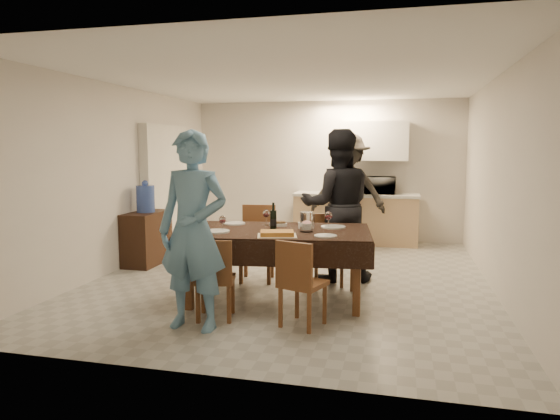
{
  "coord_description": "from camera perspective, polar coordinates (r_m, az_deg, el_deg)",
  "views": [
    {
      "loc": [
        1.37,
        -6.38,
        1.71
      ],
      "look_at": [
        -0.1,
        -0.3,
        0.94
      ],
      "focal_mm": 32.0,
      "sensor_mm": 36.0,
      "label": 1
    }
  ],
  "objects": [
    {
      "name": "floor",
      "position": [
        6.75,
        1.43,
        -7.69
      ],
      "size": [
        5.0,
        6.0,
        0.02
      ],
      "primitive_type": "cube",
      "color": "#A4A4A0",
      "rests_on": "ground"
    },
    {
      "name": "ceiling",
      "position": [
        6.59,
        1.5,
        14.75
      ],
      "size": [
        5.0,
        6.0,
        0.02
      ],
      "primitive_type": "cube",
      "color": "white",
      "rests_on": "wall_back"
    },
    {
      "name": "wall_back",
      "position": [
        9.49,
        5.28,
        4.5
      ],
      "size": [
        5.0,
        0.02,
        2.6
      ],
      "primitive_type": "cube",
      "color": "beige",
      "rests_on": "floor"
    },
    {
      "name": "wall_front",
      "position": [
        3.67,
        -8.42,
        0.47
      ],
      "size": [
        5.0,
        0.02,
        2.6
      ],
      "primitive_type": "cube",
      "color": "beige",
      "rests_on": "floor"
    },
    {
      "name": "wall_left",
      "position": [
        7.48,
        -17.66,
        3.52
      ],
      "size": [
        0.02,
        6.0,
        2.6
      ],
      "primitive_type": "cube",
      "color": "beige",
      "rests_on": "floor"
    },
    {
      "name": "wall_right",
      "position": [
        6.5,
        23.59,
        2.78
      ],
      "size": [
        0.02,
        6.0,
        2.6
      ],
      "primitive_type": "cube",
      "color": "beige",
      "rests_on": "floor"
    },
    {
      "name": "stub_partition",
      "position": [
        8.5,
        -12.95,
        2.37
      ],
      "size": [
        0.15,
        1.4,
        2.1
      ],
      "primitive_type": "cube",
      "color": "beige",
      "rests_on": "floor"
    },
    {
      "name": "kitchen_base_cabinet",
      "position": [
        9.19,
        8.63,
        -1.09
      ],
      "size": [
        2.2,
        0.6,
        0.86
      ],
      "primitive_type": "cube",
      "color": "tan",
      "rests_on": "floor"
    },
    {
      "name": "kitchen_worktop",
      "position": [
        9.13,
        8.69,
        1.74
      ],
      "size": [
        2.24,
        0.64,
        0.05
      ],
      "primitive_type": "cube",
      "color": "beige",
      "rests_on": "kitchen_base_cabinet"
    },
    {
      "name": "upper_cabinet",
      "position": [
        9.22,
        10.75,
        7.75
      ],
      "size": [
        1.2,
        0.34,
        0.7
      ],
      "primitive_type": "cube",
      "color": "white",
      "rests_on": "wall_back"
    },
    {
      "name": "dining_table",
      "position": [
        5.61,
        -0.4,
        -2.65
      ],
      "size": [
        2.2,
        1.45,
        0.81
      ],
      "rotation": [
        0.0,
        0.0,
        0.12
      ],
      "color": "black",
      "rests_on": "floor"
    },
    {
      "name": "chair_near_left",
      "position": [
        5.02,
        -7.74,
        -6.92
      ],
      "size": [
        0.45,
        0.46,
        0.45
      ],
      "rotation": [
        0.0,
        0.0,
        0.22
      ],
      "color": "brown",
      "rests_on": "floor"
    },
    {
      "name": "chair_near_right",
      "position": [
        4.77,
        2.46,
        -7.45
      ],
      "size": [
        0.49,
        0.5,
        0.46
      ],
      "rotation": [
        0.0,
        0.0,
        -0.33
      ],
      "color": "brown",
      "rests_on": "floor"
    },
    {
      "name": "chair_far_left",
      "position": [
        6.38,
        -2.9,
        -3.08
      ],
      "size": [
        0.5,
        0.5,
        0.53
      ],
      "rotation": [
        0.0,
        0.0,
        3.27
      ],
      "color": "brown",
      "rests_on": "floor"
    },
    {
      "name": "chair_far_right",
      "position": [
        6.21,
        5.14,
        -3.88
      ],
      "size": [
        0.53,
        0.55,
        0.48
      ],
      "rotation": [
        0.0,
        0.0,
        3.56
      ],
      "color": "brown",
      "rests_on": "floor"
    },
    {
      "name": "console",
      "position": [
        7.7,
        -14.98,
        -3.12
      ],
      "size": [
        0.42,
        0.84,
        0.78
      ],
      "primitive_type": "cube",
      "color": "#311B10",
      "rests_on": "floor"
    },
    {
      "name": "water_jug",
      "position": [
        7.62,
        -15.12,
        1.25
      ],
      "size": [
        0.26,
        0.26,
        0.4
      ],
      "primitive_type": "cylinder",
      "color": "#3E5DBF",
      "rests_on": "console"
    },
    {
      "name": "wine_bottle",
      "position": [
        5.64,
        -0.77,
        -0.66
      ],
      "size": [
        0.07,
        0.07,
        0.3
      ],
      "primitive_type": null,
      "color": "black",
      "rests_on": "dining_table"
    },
    {
      "name": "water_pitcher",
      "position": [
        5.46,
        3.04,
        -1.36
      ],
      "size": [
        0.14,
        0.14,
        0.22
      ],
      "primitive_type": "cylinder",
      "color": "white",
      "rests_on": "dining_table"
    },
    {
      "name": "savoury_tart",
      "position": [
        5.21,
        -0.34,
        -2.7
      ],
      "size": [
        0.47,
        0.4,
        0.05
      ],
      "primitive_type": "cube",
      "rotation": [
        0.0,
        0.0,
        0.26
      ],
      "color": "gold",
      "rests_on": "dining_table"
    },
    {
      "name": "salad_bowl",
      "position": [
        5.71,
        2.96,
        -1.76
      ],
      "size": [
        0.18,
        0.18,
        0.07
      ],
      "primitive_type": "cylinder",
      "color": "silver",
      "rests_on": "dining_table"
    },
    {
      "name": "mushroom_dish",
      "position": [
        5.88,
        -0.21,
        -1.66
      ],
      "size": [
        0.2,
        0.2,
        0.03
      ],
      "primitive_type": "cylinder",
      "color": "silver",
      "rests_on": "dining_table"
    },
    {
      "name": "wine_glass_a",
      "position": [
        5.51,
        -6.59,
        -1.55
      ],
      "size": [
        0.08,
        0.08,
        0.18
      ],
      "primitive_type": null,
      "color": "white",
      "rests_on": "dining_table"
    },
    {
      "name": "wine_glass_b",
      "position": [
        5.73,
        5.55,
        -1.11
      ],
      "size": [
        0.09,
        0.09,
        0.2
      ],
      "primitive_type": null,
      "color": "white",
      "rests_on": "dining_table"
    },
    {
      "name": "wine_glass_c",
      "position": [
        5.93,
        -1.58,
        -0.84
      ],
      "size": [
        0.08,
        0.08,
        0.19
      ],
      "primitive_type": null,
      "color": "white",
      "rests_on": "dining_table"
    },
    {
      "name": "plate_near_left",
      "position": [
        5.5,
        -7.25,
        -2.43
      ],
      "size": [
        0.28,
        0.28,
        0.02
      ],
      "primitive_type": "cylinder",
      "color": "silver",
      "rests_on": "dining_table"
    },
    {
      "name": "plate_near_right",
      "position": [
        5.2,
        5.24,
        -2.96
      ],
      "size": [
        0.24,
        0.24,
        0.01
      ],
      "primitive_type": "cylinder",
      "color": "silver",
      "rests_on": "dining_table"
    },
    {
      "name": "plate_far_left",
      "position": [
        6.05,
        -5.23,
        -1.53
      ],
      "size": [
        0.26,
        0.26,
        0.02
      ],
      "primitive_type": "cylinder",
      "color": "silver",
      "rests_on": "dining_table"
    },
    {
      "name": "plate_far_right",
      "position": [
        5.78,
        6.1,
        -1.94
      ],
      "size": [
        0.28,
        0.28,
        0.02
      ],
      "primitive_type": "cylinder",
      "color": "silver",
      "rests_on": "dining_table"
    },
    {
      "name": "microwave",
      "position": [
        9.09,
        11.33,
        2.78
      ],
      "size": [
        0.55,
        0.37,
        0.31
      ],
      "primitive_type": "imported",
      "rotation": [
        0.0,
        0.0,
        3.14
      ],
      "color": "white",
      "rests_on": "kitchen_worktop"
    },
    {
      "name": "person_near",
      "position": [
        4.77,
        -9.91,
        -2.34
      ],
      "size": [
        0.72,
        0.5,
        1.89
      ],
      "primitive_type": "imported",
      "rotation": [
        0.0,
        0.0,
        -0.06
      ],
      "color": "#5B8BB2",
      "rests_on": "floor"
    },
    {
      "name": "person_far",
      "position": [
        6.51,
        6.55,
        0.52
      ],
      "size": [
        1.11,
        0.96,
        1.96
      ],
      "primitive_type": "imported",
      "rotation": [
        0.0,
        0.0,
        3.4
      ],
      "color": "black",
      "rests_on": "floor"
    },
    {
      "name": "person_kitchen",
      "position": [
        8.69,
        7.78,
        2.13
      ],
      "size": [
        1.27,
        0.73,
        1.96
      ],
      "primitive_type": "imported",
      "color": "black",
      "rests_on": "floor"
    }
  ]
}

